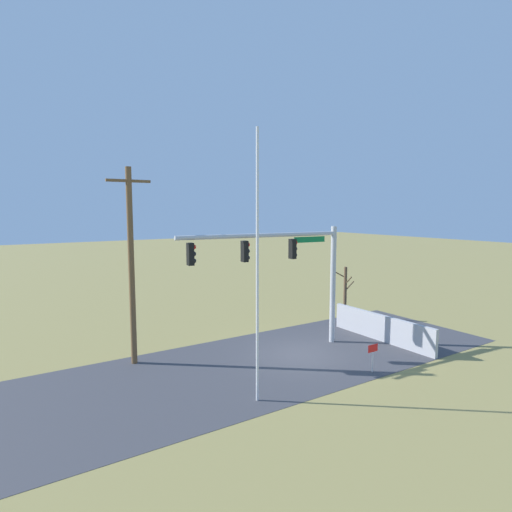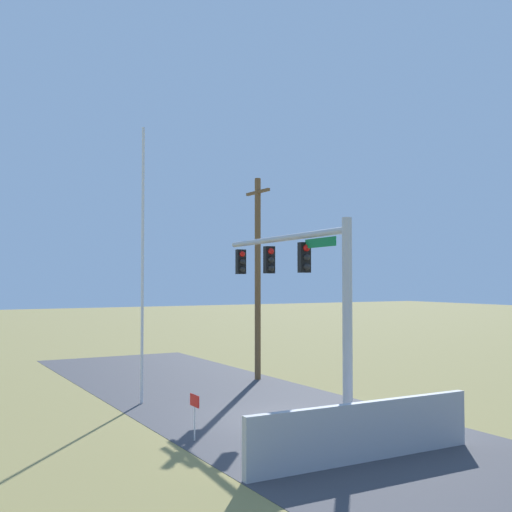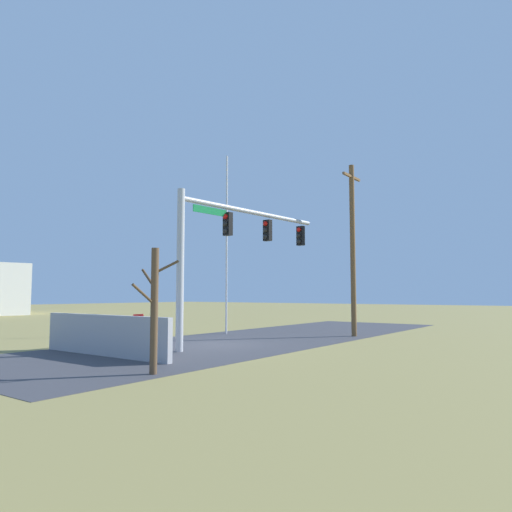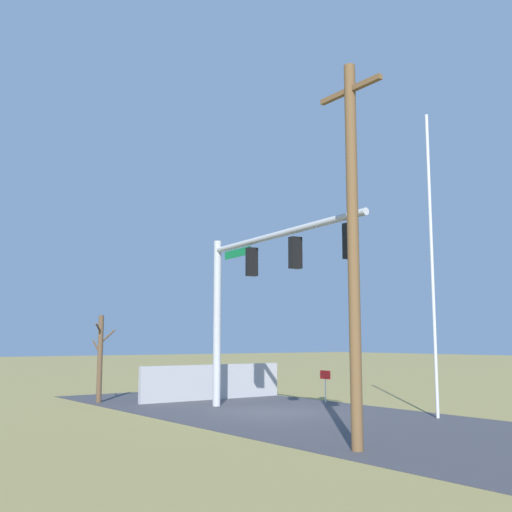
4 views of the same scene
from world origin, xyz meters
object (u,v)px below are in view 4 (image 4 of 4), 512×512
Objects in this scene: signal_mast at (255,279)px; utility_pole at (353,243)px; flagpole at (432,262)px; bare_tree at (100,357)px; open_sign at (325,379)px.

utility_pole reaches higher than signal_mast.
flagpole is 12.94m from bare_tree.
utility_pole is 13.68m from bare_tree.
signal_mast is 2.53× the size of bare_tree.
utility_pole reaches higher than open_sign.
open_sign is (-5.25, -6.91, -0.82)m from bare_tree.
flagpole is 6.66m from utility_pole.
bare_tree is (10.77, 6.46, -3.09)m from flagpole.
signal_mast is at bearing 106.32° from open_sign.
utility_pole is at bearing 141.15° from open_sign.
signal_mast is 0.87× the size of flagpole.
signal_mast is 7.50m from bare_tree.
bare_tree is 2.73× the size of open_sign.
flagpole is 6.79m from open_sign.
bare_tree reaches higher than open_sign.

